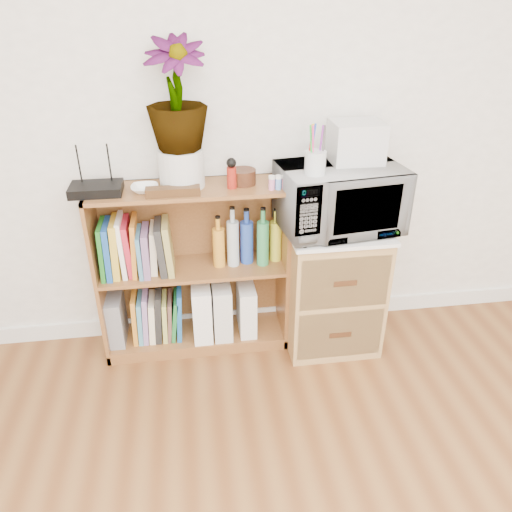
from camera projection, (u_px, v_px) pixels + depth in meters
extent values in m
cube|color=white|center=(254.00, 315.00, 3.05)|extent=(4.00, 0.02, 0.10)
cube|color=brown|center=(194.00, 270.00, 2.68)|extent=(1.00, 0.30, 0.95)
cube|color=#9E7542|center=(331.00, 287.00, 2.77)|extent=(0.50, 0.45, 0.70)
imported|color=silver|center=(339.00, 198.00, 2.51)|extent=(0.64, 0.47, 0.33)
cylinder|color=silver|center=(315.00, 163.00, 2.31)|extent=(0.10, 0.10, 0.11)
cube|color=silver|center=(356.00, 142.00, 2.45)|extent=(0.25, 0.21, 0.20)
cube|color=black|center=(96.00, 189.00, 2.38)|extent=(0.24, 0.17, 0.04)
imported|color=white|center=(145.00, 189.00, 2.40)|extent=(0.13, 0.13, 0.03)
cylinder|color=silver|center=(181.00, 168.00, 2.43)|extent=(0.22, 0.22, 0.19)
imported|color=#29662A|center=(176.00, 95.00, 2.26)|extent=(0.28, 0.28, 0.51)
cube|color=#3C2210|center=(173.00, 191.00, 2.35)|extent=(0.26, 0.06, 0.04)
cylinder|color=maroon|center=(232.00, 178.00, 2.42)|extent=(0.05, 0.05, 0.11)
cylinder|color=#33190E|center=(243.00, 177.00, 2.48)|extent=(0.13, 0.13, 0.07)
cube|color=#D07380|center=(278.00, 183.00, 2.42)|extent=(0.12, 0.04, 0.06)
cube|color=gray|center=(117.00, 318.00, 2.76)|extent=(0.08, 0.22, 0.28)
cube|color=white|center=(202.00, 308.00, 2.79)|extent=(0.10, 0.26, 0.33)
cube|color=silver|center=(222.00, 307.00, 2.81)|extent=(0.10, 0.26, 0.32)
cube|color=white|center=(246.00, 307.00, 2.83)|extent=(0.09, 0.23, 0.29)
cube|color=#1E711F|center=(103.00, 248.00, 2.55)|extent=(0.03, 0.20, 0.29)
cube|color=#1A4DA1|center=(109.00, 248.00, 2.55)|extent=(0.04, 0.20, 0.29)
cube|color=gold|center=(116.00, 246.00, 2.55)|extent=(0.05, 0.20, 0.30)
cube|color=white|center=(123.00, 245.00, 2.55)|extent=(0.03, 0.20, 0.31)
cube|color=red|center=(129.00, 247.00, 2.56)|extent=(0.04, 0.20, 0.28)
cube|color=orange|center=(135.00, 245.00, 2.56)|extent=(0.04, 0.20, 0.30)
cube|color=teal|center=(141.00, 250.00, 2.58)|extent=(0.02, 0.20, 0.23)
cube|color=slate|center=(147.00, 249.00, 2.58)|extent=(0.04, 0.20, 0.24)
cube|color=#FFEDC6|center=(154.00, 249.00, 2.59)|extent=(0.05, 0.20, 0.24)
cube|color=#2A2A2A|center=(161.00, 246.00, 2.59)|extent=(0.05, 0.20, 0.27)
cube|color=#A0944A|center=(168.00, 245.00, 2.59)|extent=(0.05, 0.20, 0.28)
cylinder|color=orange|center=(219.00, 242.00, 2.62)|extent=(0.06, 0.06, 0.28)
cylinder|color=silver|center=(233.00, 237.00, 2.62)|extent=(0.06, 0.06, 0.32)
cylinder|color=#2547AC|center=(247.00, 238.00, 2.64)|extent=(0.07, 0.07, 0.30)
cylinder|color=#369754|center=(262.00, 236.00, 2.64)|extent=(0.06, 0.06, 0.32)
cylinder|color=gold|center=(276.00, 237.00, 2.66)|extent=(0.06, 0.06, 0.29)
cube|color=orange|center=(135.00, 316.00, 2.77)|extent=(0.03, 0.19, 0.28)
cube|color=teal|center=(141.00, 317.00, 2.78)|extent=(0.03, 0.19, 0.26)
cube|color=#9574AE|center=(146.00, 315.00, 2.77)|extent=(0.04, 0.19, 0.29)
cube|color=#FAEBC2|center=(153.00, 317.00, 2.79)|extent=(0.05, 0.19, 0.25)
cube|color=black|center=(159.00, 313.00, 2.78)|extent=(0.05, 0.19, 0.30)
cube|color=#BDBD57|center=(165.00, 316.00, 2.80)|extent=(0.04, 0.19, 0.25)
cube|color=brown|center=(170.00, 316.00, 2.80)|extent=(0.04, 0.19, 0.25)
cube|color=#1E7131|center=(175.00, 315.00, 2.80)|extent=(0.06, 0.19, 0.25)
cube|color=#1B5CA5|center=(179.00, 311.00, 2.80)|extent=(0.04, 0.19, 0.30)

